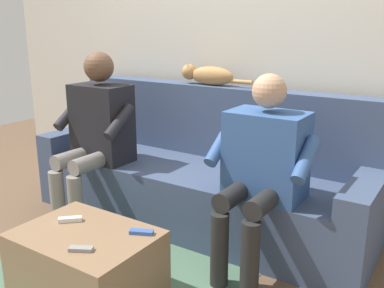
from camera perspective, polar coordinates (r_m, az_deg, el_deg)
name	(u,v)px	position (r m, az deg, el deg)	size (l,w,h in m)	color
ground_plane	(133,262)	(2.69, -7.78, -15.32)	(8.00, 8.00, 0.00)	brown
back_wall	(234,44)	(3.32, 5.55, 13.02)	(4.83, 0.06, 2.46)	beige
couch	(201,176)	(3.10, 1.19, -4.25)	(2.45, 0.79, 0.95)	#3D4C6B
coffee_table	(87,263)	(2.38, -13.77, -15.12)	(0.70, 0.51, 0.35)	#8C6B4C
person_left_seated	(262,163)	(2.41, 9.28, -2.48)	(0.58, 0.55, 1.12)	#335693
person_right_seated	(97,128)	(3.10, -12.56, 2.06)	(0.56, 0.55, 1.20)	black
cat_on_backrest	(207,75)	(3.19, 2.02, 9.15)	(0.58, 0.12, 0.15)	#B7844C
remote_gray	(81,249)	(2.14, -14.53, -13.33)	(0.11, 0.04, 0.02)	gray
remote_blue	(141,232)	(2.23, -6.72, -11.53)	(0.12, 0.04, 0.02)	#3860B7
remote_white	(70,219)	(2.44, -15.87, -9.61)	(0.12, 0.04, 0.02)	white
floor_rug	(105,281)	(2.54, -11.45, -17.39)	(1.39, 1.70, 0.01)	#4C7056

